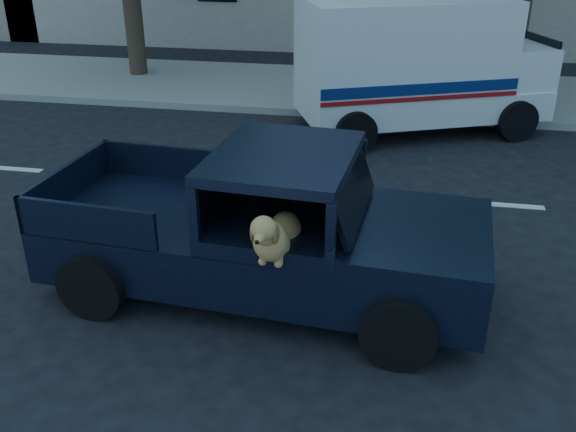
# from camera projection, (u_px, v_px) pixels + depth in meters

# --- Properties ---
(ground) EXTENTS (120.00, 120.00, 0.00)m
(ground) POSITION_uv_depth(u_px,v_px,m) (147.00, 303.00, 7.15)
(ground) COLOR black
(ground) RESTS_ON ground
(far_sidewalk) EXTENTS (60.00, 4.00, 0.15)m
(far_sidewalk) POSITION_uv_depth(u_px,v_px,m) (292.00, 87.00, 15.25)
(far_sidewalk) COLOR gray
(far_sidewalk) RESTS_ON ground
(lane_stripes) EXTENTS (21.60, 0.14, 0.01)m
(lane_stripes) POSITION_uv_depth(u_px,v_px,m) (353.00, 194.00, 9.82)
(lane_stripes) COLOR silver
(lane_stripes) RESTS_ON ground
(pickup_truck) EXTENTS (4.93, 2.64, 1.72)m
(pickup_truck) POSITION_uv_depth(u_px,v_px,m) (256.00, 246.00, 7.14)
(pickup_truck) COLOR black
(pickup_truck) RESTS_ON ground
(mail_truck) EXTENTS (4.99, 3.70, 2.49)m
(mail_truck) POSITION_uv_depth(u_px,v_px,m) (416.00, 74.00, 12.20)
(mail_truck) COLOR silver
(mail_truck) RESTS_ON ground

